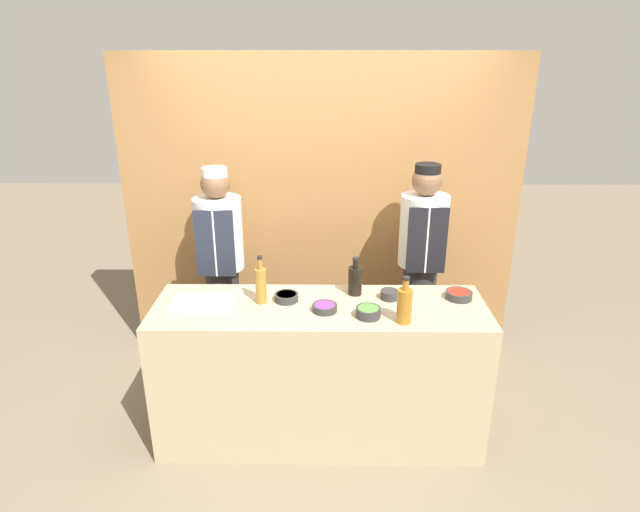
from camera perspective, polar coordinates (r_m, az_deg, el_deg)
The scene contains 14 objects.
ground_plane at distance 3.80m, azimuth -0.02°, elevation -18.16°, with size 14.00×14.00×0.00m, color #756651.
cabinet_wall at distance 4.26m, azimuth 0.14°, elevation 4.71°, with size 3.06×0.18×2.40m.
counter at distance 3.52m, azimuth -0.02°, elevation -12.23°, with size 2.05×0.63×0.94m.
sauce_bowl_red at distance 3.48m, azimuth 14.60°, elevation -4.00°, with size 0.16×0.16×0.05m.
sauce_bowl_yellow at distance 3.35m, azimuth -3.60°, elevation -4.37°, with size 0.15×0.15×0.05m.
sauce_bowl_green at distance 3.16m, azimuth 5.16°, elevation -5.95°, with size 0.15×0.15×0.06m.
sauce_bowl_white at distance 3.39m, azimuth 7.41°, elevation -4.06°, with size 0.11×0.11×0.06m.
sauce_bowl_purple at distance 3.22m, azimuth 0.51°, elevation -5.50°, with size 0.15×0.15×0.04m.
cutting_board at distance 3.38m, azimuth -12.47°, elevation -4.87°, with size 0.36×0.22×0.02m.
bottle_vinegar at distance 3.30m, azimuth -6.33°, elevation -3.06°, with size 0.07×0.07×0.31m.
bottle_soy at distance 3.41m, azimuth 3.77°, elevation -2.55°, with size 0.09×0.09×0.25m.
bottle_amber at distance 3.09m, azimuth 9.00°, elevation -5.15°, with size 0.09×0.09×0.28m.
chef_left at distance 4.04m, azimuth -10.48°, elevation -1.21°, with size 0.34×0.34×1.64m.
chef_right at distance 4.02m, azimuth 10.70°, elevation -1.07°, with size 0.34×0.34×1.67m.
Camera 1 is at (0.03, -2.93, 2.42)m, focal length 30.00 mm.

